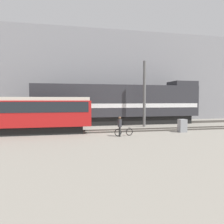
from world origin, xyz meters
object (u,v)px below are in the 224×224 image
(utility_pole_left, at_px, (144,94))
(person, at_px, (120,124))
(freight_locomotive, at_px, (119,104))
(streetcar, at_px, (21,113))
(bicycle, at_px, (124,132))
(signal_box, at_px, (182,126))

(utility_pole_left, bearing_deg, person, -126.14)
(freight_locomotive, distance_m, utility_pole_left, 3.88)
(streetcar, bearing_deg, freight_locomotive, 30.45)
(bicycle, height_order, utility_pole_left, utility_pole_left)
(person, bearing_deg, streetcar, 160.40)
(bicycle, bearing_deg, streetcar, 162.54)
(freight_locomotive, height_order, utility_pole_left, utility_pole_left)
(signal_box, bearing_deg, streetcar, 173.15)
(streetcar, height_order, person, streetcar)
(freight_locomotive, relative_size, bicycle, 12.38)
(streetcar, bearing_deg, signal_box, -6.85)
(freight_locomotive, bearing_deg, person, -103.62)
(freight_locomotive, relative_size, streetcar, 1.70)
(streetcar, relative_size, utility_pole_left, 1.63)
(streetcar, height_order, utility_pole_left, utility_pole_left)
(bicycle, bearing_deg, freight_locomotive, 78.57)
(streetcar, bearing_deg, utility_pole_left, 13.66)
(freight_locomotive, distance_m, bicycle, 9.15)
(bicycle, bearing_deg, person, -152.20)
(freight_locomotive, height_order, streetcar, freight_locomotive)
(bicycle, xyz_separation_m, signal_box, (5.90, 0.94, 0.28))
(utility_pole_left, bearing_deg, bicycle, -124.50)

